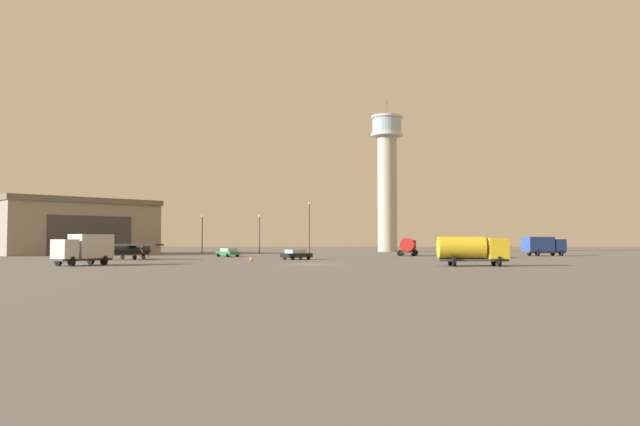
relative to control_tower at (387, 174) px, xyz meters
The scene contains 16 objects.
ground_plane 81.42m from the control_tower, 100.30° to the right, with size 400.00×400.00×0.00m, color #60605E.
control_tower is the anchor object (origin of this frame).
hangar 71.14m from the control_tower, 154.82° to the right, with size 34.70×34.79×10.41m.
airplane_black 75.98m from the control_tower, 122.60° to the right, with size 9.96×7.96×3.09m.
airplane_white 57.03m from the control_tower, 80.70° to the right, with size 6.98×8.39×2.71m.
truck_fuel_tanker_yellow 83.95m from the control_tower, 88.45° to the right, with size 6.87×3.18×2.99m.
truck_box_blue 49.18m from the control_tower, 59.65° to the right, with size 7.46×4.54×3.23m.
truck_box_silver 91.64m from the control_tower, 114.68° to the right, with size 5.15×6.26×3.23m.
truck_fuel_tanker_red 44.08m from the control_tower, 89.55° to the right, with size 3.95×6.21×3.04m.
car_green 59.07m from the control_tower, 120.97° to the right, with size 4.32×4.55×1.37m.
car_black 66.91m from the control_tower, 105.33° to the right, with size 4.33×4.27×1.37m.
light_post_west 38.45m from the control_tower, 139.93° to the right, with size 0.44×0.44×7.77m.
light_post_east 42.95m from the control_tower, 113.98° to the right, with size 0.44×0.44×9.45m.
light_post_north 47.99m from the control_tower, 147.37° to the right, with size 0.44×0.44×7.61m.
traffic_cone_near_left 71.32m from the control_tower, 109.38° to the right, with size 0.36×0.36×0.55m.
traffic_cone_near_right 74.70m from the control_tower, 107.81° to the right, with size 0.36×0.36×0.66m.
Camera 1 is at (3.29, -65.40, 2.53)m, focal length 33.74 mm.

